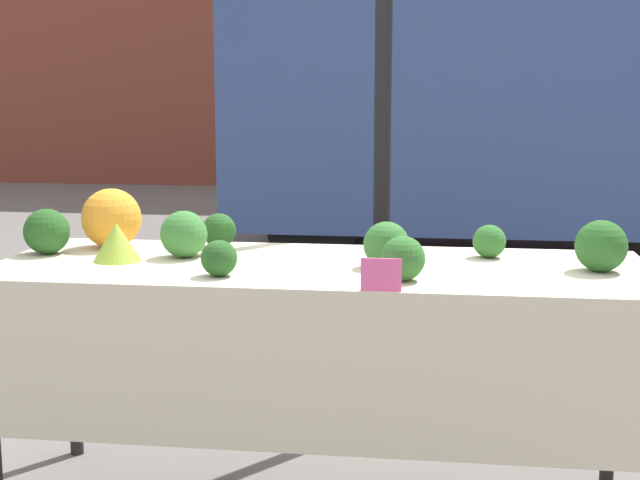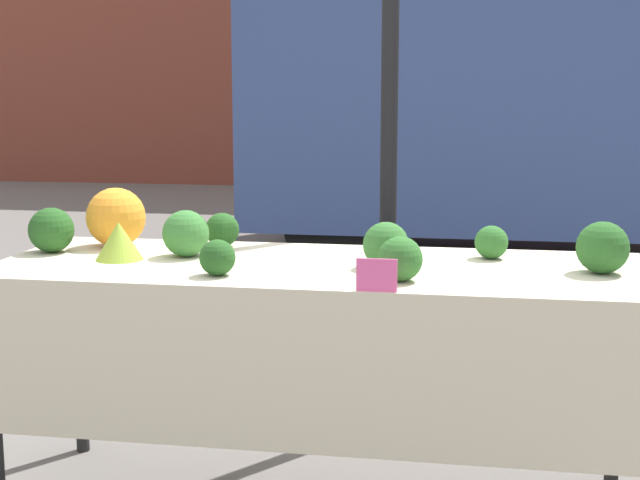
# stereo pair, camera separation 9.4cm
# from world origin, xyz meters

# --- Properties ---
(tent_pole) EXTENTS (0.07, 0.07, 2.44)m
(tent_pole) POSITION_xyz_m (0.15, 0.82, 1.22)
(tent_pole) COLOR black
(tent_pole) RESTS_ON ground_plane
(parked_truck) EXTENTS (4.64, 2.21, 2.42)m
(parked_truck) POSITION_xyz_m (0.83, 4.86, 1.28)
(parked_truck) COLOR #384C84
(parked_truck) RESTS_ON ground_plane
(market_table) EXTENTS (2.13, 0.76, 0.85)m
(market_table) POSITION_xyz_m (0.00, -0.06, 0.74)
(market_table) COLOR beige
(market_table) RESTS_ON ground_plane
(orange_cauliflower) EXTENTS (0.21, 0.21, 0.21)m
(orange_cauliflower) POSITION_xyz_m (-0.78, 0.20, 0.95)
(orange_cauliflower) COLOR orange
(orange_cauliflower) RESTS_ON market_table
(romanesco_head) EXTENTS (0.16, 0.16, 0.13)m
(romanesco_head) POSITION_xyz_m (-0.68, -0.04, 0.91)
(romanesco_head) COLOR #93B238
(romanesco_head) RESTS_ON market_table
(broccoli_head_0) EXTENTS (0.16, 0.16, 0.16)m
(broccoli_head_0) POSITION_xyz_m (0.89, -0.00, 0.93)
(broccoli_head_0) COLOR #285B23
(broccoli_head_0) RESTS_ON market_table
(broccoli_head_1) EXTENTS (0.16, 0.16, 0.16)m
(broccoli_head_1) POSITION_xyz_m (-0.47, 0.06, 0.93)
(broccoli_head_1) COLOR #387533
(broccoli_head_1) RESTS_ON market_table
(broccoli_head_2) EXTENTS (0.11, 0.11, 0.11)m
(broccoli_head_2) POSITION_xyz_m (0.55, 0.19, 0.90)
(broccoli_head_2) COLOR #2D6628
(broccoli_head_2) RESTS_ON market_table
(broccoli_head_3) EXTENTS (0.12, 0.12, 0.12)m
(broccoli_head_3) POSITION_xyz_m (-0.40, 0.26, 0.91)
(broccoli_head_3) COLOR #23511E
(broccoli_head_3) RESTS_ON market_table
(broccoli_head_4) EXTENTS (0.13, 0.13, 0.13)m
(broccoli_head_4) POSITION_xyz_m (0.28, -0.22, 0.91)
(broccoli_head_4) COLOR #2D6628
(broccoli_head_4) RESTS_ON market_table
(broccoli_head_5) EXTENTS (0.11, 0.11, 0.11)m
(broccoli_head_5) POSITION_xyz_m (-0.28, -0.23, 0.90)
(broccoli_head_5) COLOR #23511E
(broccoli_head_5) RESTS_ON market_table
(broccoli_head_6) EXTENTS (0.15, 0.15, 0.15)m
(broccoli_head_6) POSITION_xyz_m (0.22, -0.02, 0.92)
(broccoli_head_6) COLOR #336B2D
(broccoli_head_6) RESTS_ON market_table
(broccoli_head_7) EXTENTS (0.16, 0.16, 0.16)m
(broccoli_head_7) POSITION_xyz_m (-0.96, 0.06, 0.93)
(broccoli_head_7) COLOR #23511E
(broccoli_head_7) RESTS_ON market_table
(price_sign) EXTENTS (0.12, 0.01, 0.09)m
(price_sign) POSITION_xyz_m (0.22, -0.37, 0.89)
(price_sign) COLOR #F45B9E
(price_sign) RESTS_ON market_table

